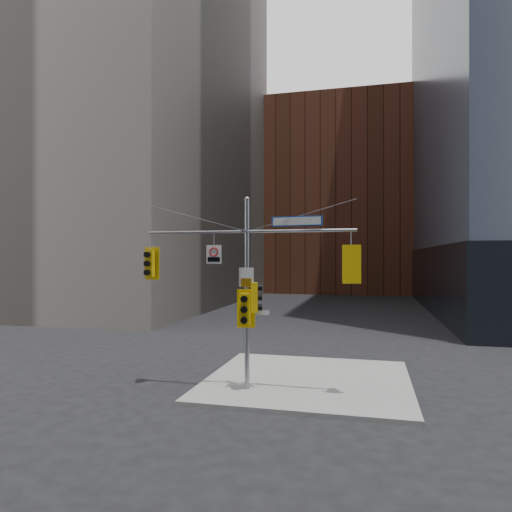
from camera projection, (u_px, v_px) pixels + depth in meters
The scene contains 13 objects.
ground at pixel (231, 410), 14.98m from camera, with size 160.00×160.00×0.00m, color black.
sidewalk_corner at pixel (308, 380), 18.38m from camera, with size 8.00×8.00×0.15m, color gray.
brick_midrise at pixel (340, 200), 71.31m from camera, with size 26.00×20.00×28.00m, color brown.
signal_assembly at pixel (247, 274), 16.93m from camera, with size 8.00×0.80×7.30m.
traffic_light_west_arm at pixel (150, 263), 17.90m from camera, with size 0.62×0.51×1.30m.
traffic_light_east_arm at pixel (351, 264), 16.02m from camera, with size 0.64×0.56×1.35m.
traffic_light_pole_side at pixel (256, 297), 16.87m from camera, with size 0.47×0.40×1.10m.
traffic_light_pole_front at pixel (245, 309), 16.67m from camera, with size 0.68×0.57×1.42m.
street_sign_blade at pixel (297, 221), 16.49m from camera, with size 1.89×0.24×0.37m.
regulatory_sign_arm at pixel (214, 254), 17.23m from camera, with size 0.57×0.10×0.72m.
regulatory_sign_pole at pixel (246, 278), 16.82m from camera, with size 0.54×0.07×0.71m.
street_blade_ew at pixel (259, 313), 16.82m from camera, with size 0.78×0.11×0.16m.
street_blade_ns at pixel (250, 315), 17.37m from camera, with size 0.10×0.75×0.15m.
Camera 1 is at (4.42, -14.36, 5.02)m, focal length 32.00 mm.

